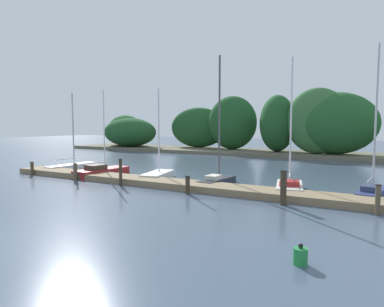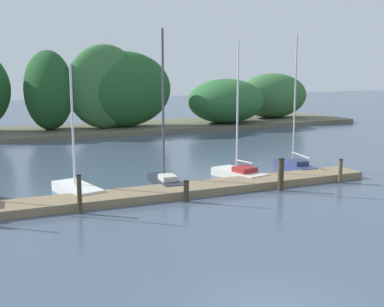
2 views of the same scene
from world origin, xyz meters
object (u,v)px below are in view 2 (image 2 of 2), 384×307
sailboat_5 (294,163)px  mooring_piling_3 (186,191)px  sailboat_2 (76,188)px  mooring_piling_4 (281,174)px  mooring_piling_5 (340,171)px  sailboat_4 (238,172)px  sailboat_3 (165,177)px  mooring_piling_2 (79,194)px

sailboat_5 → mooring_piling_3: size_ratio=7.89×
sailboat_2 → mooring_piling_3: 5.24m
mooring_piling_4 → mooring_piling_5: bearing=2.1°
sailboat_2 → mooring_piling_3: sailboat_2 is taller
sailboat_4 → mooring_piling_4: bearing=175.5°
sailboat_3 → mooring_piling_5: (8.25, -3.04, 0.15)m
mooring_piling_3 → sailboat_3: bearing=85.7°
sailboat_4 → mooring_piling_3: 5.47m
sailboat_3 → sailboat_5: size_ratio=1.01×
mooring_piling_3 → sailboat_4: bearing=36.4°
sailboat_4 → sailboat_5: sailboat_5 is taller
sailboat_2 → sailboat_5: size_ratio=0.79×
sailboat_2 → sailboat_3: bearing=-103.3°
sailboat_5 → mooring_piling_3: sailboat_5 is taller
sailboat_2 → mooring_piling_4: (8.92, -3.27, 0.47)m
sailboat_4 → mooring_piling_5: (4.09, -3.09, 0.28)m
sailboat_3 → sailboat_4: bearing=-85.3°
sailboat_3 → mooring_piling_4: (4.61, -3.17, 0.32)m
sailboat_2 → mooring_piling_3: (4.07, -3.29, 0.17)m
sailboat_3 → sailboat_5: bearing=-82.0°
sailboat_2 → mooring_piling_4: bearing=-122.1°
sailboat_3 → mooring_piling_3: 3.20m
sailboat_4 → mooring_piling_2: sailboat_4 is taller
sailboat_3 → sailboat_5: 8.05m
mooring_piling_2 → mooring_piling_3: size_ratio=1.69×
mooring_piling_3 → mooring_piling_5: bearing=1.0°
sailboat_5 → mooring_piling_3: bearing=121.7°
sailboat_4 → mooring_piling_5: 5.13m
mooring_piling_2 → sailboat_5: bearing=15.7°
sailboat_3 → mooring_piling_3: sailboat_3 is taller
sailboat_4 → mooring_piling_5: bearing=-139.5°
sailboat_2 → mooring_piling_4: 9.52m
sailboat_4 → mooring_piling_3: bearing=113.9°
sailboat_5 → mooring_piling_5: 3.62m
sailboat_2 → sailboat_5: 12.36m
sailboat_2 → mooring_piling_2: bearing=159.1°
sailboat_2 → mooring_piling_3: bearing=-140.9°
mooring_piling_3 → sailboat_2: bearing=141.1°
mooring_piling_3 → mooring_piling_4: size_ratio=0.61×
sailboat_4 → mooring_piling_4: 3.28m
sailboat_3 → mooring_piling_2: bearing=126.3°
sailboat_2 → mooring_piling_2: (-0.49, -3.15, 0.50)m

